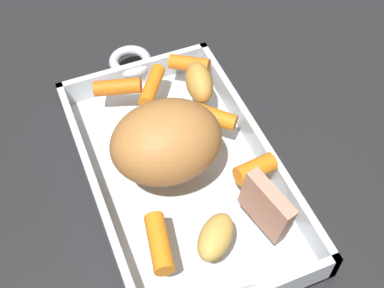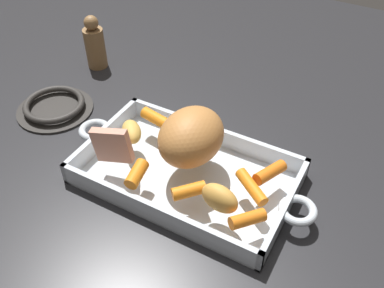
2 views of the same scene
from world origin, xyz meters
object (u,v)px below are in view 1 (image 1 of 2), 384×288
roasting_dish (181,174)px  baby_carrot_center_left (159,243)px  baby_carrot_center_right (118,87)px  potato_golden_small (216,237)px  baby_carrot_short (152,86)px  baby_carrot_northeast (255,169)px  baby_carrot_southeast (215,117)px  potato_golden_large (199,82)px  pork_roast (167,143)px  roast_slice_thick (266,206)px  baby_carrot_southwest (189,64)px

roasting_dish → baby_carrot_center_left: (0.10, -0.06, 0.04)m
baby_carrot_center_right → potato_golden_small: (0.25, 0.03, 0.00)m
baby_carrot_short → baby_carrot_northeast: 0.18m
baby_carrot_northeast → potato_golden_small: 0.10m
baby_carrot_center_left → baby_carrot_northeast: (-0.05, 0.13, 0.00)m
baby_carrot_southeast → potato_golden_large: bearing=-179.7°
pork_roast → baby_carrot_northeast: bearing=61.0°
potato_golden_small → roast_slice_thick: bearing=94.9°
baby_carrot_short → baby_carrot_southeast: 0.10m
potato_golden_small → baby_carrot_southeast: bearing=156.1°
baby_carrot_southwest → baby_carrot_southeast: bearing=-3.4°
potato_golden_large → baby_carrot_northeast: bearing=4.0°
baby_carrot_center_left → potato_golden_large: size_ratio=1.06×
roast_slice_thick → potato_golden_large: 0.20m
potato_golden_large → potato_golden_small: 0.22m
potato_golden_large → potato_golden_small: potato_golden_large is taller
baby_carrot_southwest → baby_carrot_center_right: baby_carrot_center_right is taller
baby_carrot_short → potato_golden_large: bearing=61.9°
roast_slice_thick → baby_carrot_northeast: 0.07m
roasting_dish → potato_golden_small: potato_golden_small is taller
baby_carrot_center_left → potato_golden_large: 0.23m
roast_slice_thick → potato_golden_small: bearing=-85.1°
roasting_dish → roast_slice_thick: 0.14m
roasting_dish → pork_roast: pork_roast is taller
baby_carrot_center_left → baby_carrot_short: 0.23m
baby_carrot_northeast → pork_roast: bearing=-119.0°
roasting_dish → baby_carrot_southwest: (-0.14, 0.07, 0.04)m
roast_slice_thick → baby_carrot_southeast: (-0.15, 0.01, -0.02)m
potato_golden_small → pork_roast: bearing=-174.8°
baby_carrot_southeast → roast_slice_thick: bearing=-3.5°
pork_roast → baby_carrot_center_left: 0.11m
baby_carrot_center_left → baby_carrot_southeast: (-0.14, 0.12, -0.00)m
baby_carrot_short → baby_carrot_northeast: bearing=20.6°
baby_carrot_northeast → potato_golden_large: potato_golden_large is taller
baby_carrot_center_right → potato_golden_large: (0.04, 0.10, 0.01)m
baby_carrot_center_right → baby_carrot_southeast: 0.14m
pork_roast → baby_carrot_southeast: bearing=117.7°
baby_carrot_short → potato_golden_large: size_ratio=1.10×
baby_carrot_center_right → baby_carrot_southeast: size_ratio=1.16×
pork_roast → baby_carrot_center_right: bearing=-172.3°
roasting_dish → baby_carrot_northeast: bearing=54.5°
baby_carrot_short → potato_golden_small: potato_golden_small is taller
baby_carrot_center_right → pork_roast: bearing=7.7°
baby_carrot_center_right → roasting_dish: bearing=14.8°
roast_slice_thick → baby_carrot_northeast: (-0.06, 0.02, -0.02)m
roasting_dish → baby_carrot_short: 0.13m
baby_carrot_center_left → potato_golden_small: size_ratio=1.12×
baby_carrot_southwest → baby_carrot_short: 0.06m
baby_carrot_center_left → potato_golden_small: bearing=72.4°
roasting_dish → baby_carrot_center_left: bearing=-32.8°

